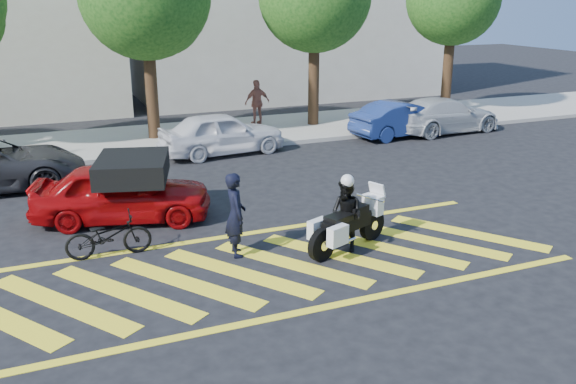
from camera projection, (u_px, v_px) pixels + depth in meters
name	position (u px, v px, depth m)	size (l,w,h in m)	color
ground	(268.00, 268.00, 12.21)	(90.00, 90.00, 0.00)	black
sidewalk	(155.00, 139.00, 22.74)	(60.00, 5.00, 0.15)	#9E998E
crosswalk	(266.00, 268.00, 12.19)	(12.33, 4.00, 0.01)	yellow
tree_far_right	(455.00, 1.00, 26.05)	(4.00, 4.00, 7.10)	black
officer_bike	(236.00, 215.00, 12.57)	(0.65, 0.43, 1.78)	black
bicycle	(108.00, 236.00, 12.62)	(0.61, 1.75, 0.92)	black
police_motorcycle	(347.00, 225.00, 12.90)	(2.23, 1.23, 1.03)	black
officer_moto	(346.00, 216.00, 12.84)	(0.76, 0.59, 1.56)	black
red_convertible	(122.00, 192.00, 14.57)	(1.68, 4.18, 1.42)	#940608
parked_mid_right	(222.00, 133.00, 20.72)	(1.72, 4.27, 1.45)	silver
parked_right	(402.00, 119.00, 23.34)	(1.44, 4.12, 1.36)	navy
parked_far_right	(445.00, 115.00, 24.05)	(1.92, 4.72, 1.37)	#A4A8AC
pedestrian_right	(257.00, 102.00, 24.69)	(1.07, 0.44, 1.82)	#975745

